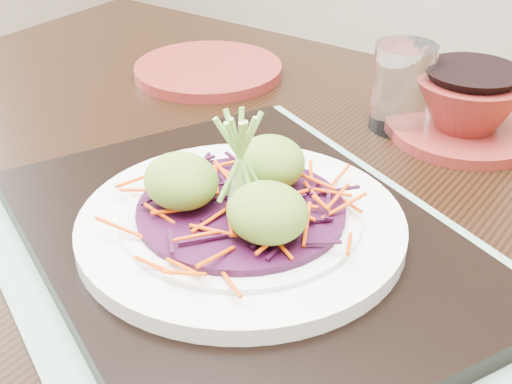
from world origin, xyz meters
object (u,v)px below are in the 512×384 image
Objects in this scene: serving_tray at (241,242)px; terracotta_bowl_set at (467,111)px; dining_table at (307,333)px; water_glass at (403,88)px; terracotta_side_plate at (208,70)px; white_plate at (241,224)px.

serving_tray is 0.31m from terracotta_bowl_set.
terracotta_bowl_set is at bearing 83.05° from dining_table.
terracotta_side_plate is at bearing 178.98° from water_glass.
dining_table is 0.27m from water_glass.
serving_tray is at bearing -121.82° from dining_table.
dining_table is 13.84× the size of water_glass.
serving_tray is at bearing -90.70° from water_glass.
serving_tray is 4.24× the size of water_glass.
terracotta_side_plate is at bearing 141.64° from dining_table.
dining_table is at bearing 57.34° from white_plate.
terracotta_side_plate is 0.26m from water_glass.
terracotta_bowl_set is (0.07, 0.30, 0.02)m from serving_tray.
terracotta_bowl_set reaches higher than terracotta_side_plate.
white_plate reaches higher than serving_tray.
water_glass is at bearing -163.23° from terracotta_bowl_set.
water_glass is (0.00, 0.28, 0.03)m from serving_tray.
water_glass is 0.07m from terracotta_bowl_set.
terracotta_side_plate is (-0.25, 0.29, -0.01)m from serving_tray.
terracotta_bowl_set reaches higher than dining_table.
terracotta_bowl_set is at bearing 102.60° from serving_tray.
dining_table is at bearing -82.66° from water_glass.
terracotta_bowl_set reaches higher than serving_tray.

